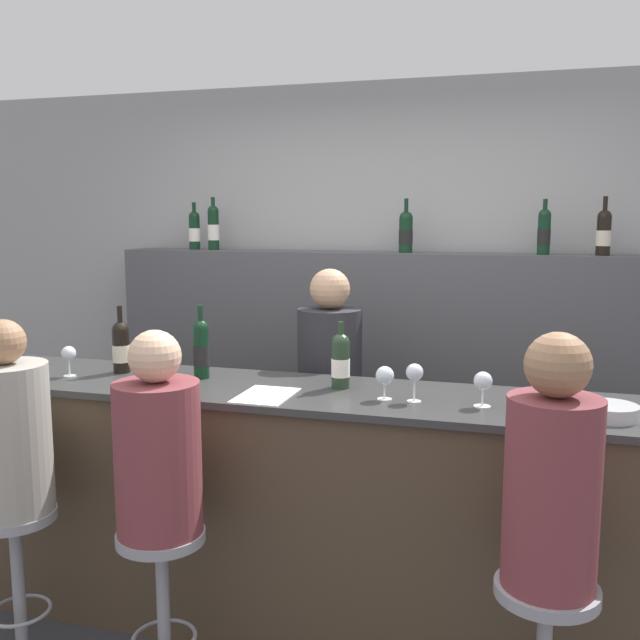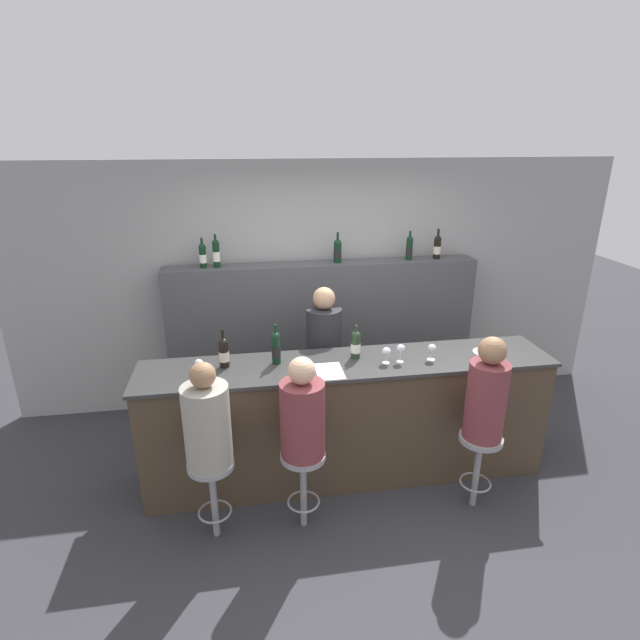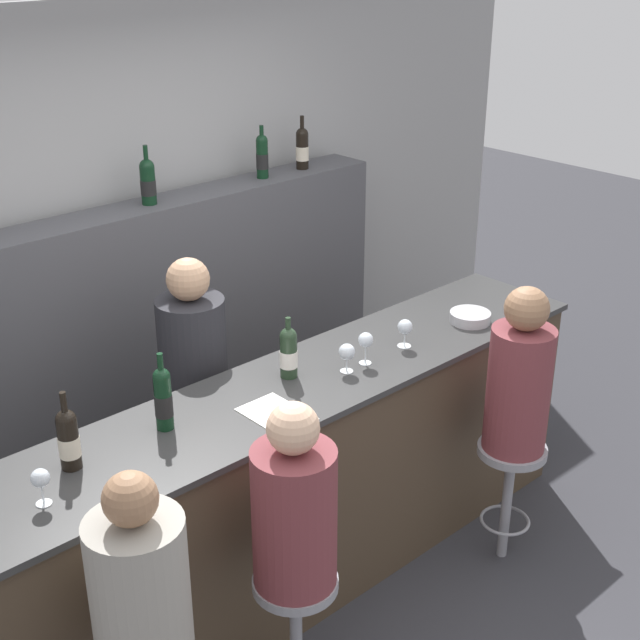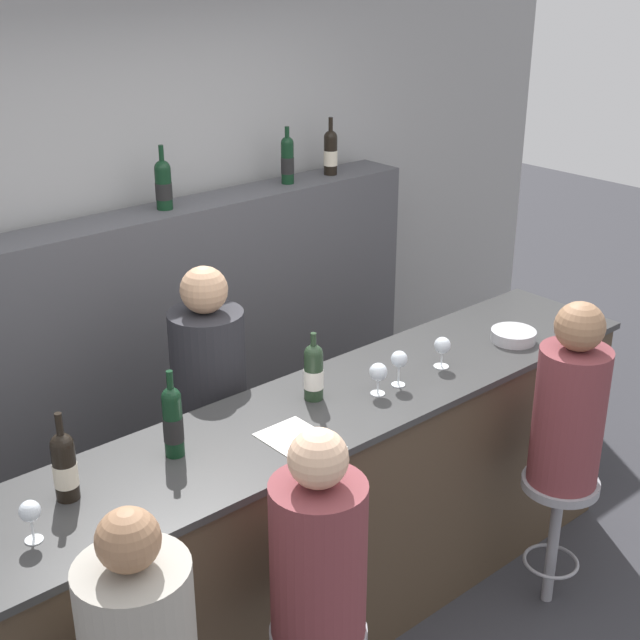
{
  "view_description": "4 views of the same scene",
  "coord_description": "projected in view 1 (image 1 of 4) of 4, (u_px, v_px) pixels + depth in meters",
  "views": [
    {
      "loc": [
        0.84,
        -2.52,
        1.81
      ],
      "look_at": [
        0.02,
        0.23,
        1.39
      ],
      "focal_mm": 40.0,
      "sensor_mm": 36.0,
      "label": 1
    },
    {
      "loc": [
        -0.82,
        -3.31,
        2.81
      ],
      "look_at": [
        -0.23,
        0.32,
        1.45
      ],
      "focal_mm": 28.0,
      "sensor_mm": 36.0,
      "label": 2
    },
    {
      "loc": [
        -2.21,
        -2.32,
        2.94
      ],
      "look_at": [
        0.24,
        0.34,
        1.31
      ],
      "focal_mm": 50.0,
      "sensor_mm": 36.0,
      "label": 3
    },
    {
      "loc": [
        -1.99,
        -2.05,
        2.76
      ],
      "look_at": [
        -0.04,
        0.2,
        1.51
      ],
      "focal_mm": 50.0,
      "sensor_mm": 36.0,
      "label": 4
    }
  ],
  "objects": [
    {
      "name": "wine_bottle_counter_0",
      "position": [
        121.0,
        346.0,
        3.34
      ],
      "size": [
        0.08,
        0.08,
        0.32
      ],
      "color": "black",
      "rests_on": "bar_counter"
    },
    {
      "name": "wine_glass_0",
      "position": [
        69.0,
        354.0,
        3.26
      ],
      "size": [
        0.07,
        0.07,
        0.14
      ],
      "color": "silver",
      "rests_on": "bar_counter"
    },
    {
      "name": "wall_back",
      "position": [
        387.0,
        300.0,
        4.37
      ],
      "size": [
        6.4,
        0.05,
        2.6
      ],
      "color": "#9E9E9E",
      "rests_on": "ground_plane"
    },
    {
      "name": "guest_seated_middle",
      "position": [
        158.0,
        447.0,
        2.62
      ],
      "size": [
        0.32,
        0.32,
        0.76
      ],
      "color": "brown",
      "rests_on": "bar_stool_middle"
    },
    {
      "name": "wine_glass_2",
      "position": [
        415.0,
        374.0,
        2.81
      ],
      "size": [
        0.07,
        0.07,
        0.15
      ],
      "color": "silver",
      "rests_on": "bar_counter"
    },
    {
      "name": "wine_bottle_backbar_3",
      "position": [
        544.0,
        231.0,
        3.84
      ],
      "size": [
        0.07,
        0.07,
        0.3
      ],
      "color": "black",
      "rests_on": "back_bar_cabinet"
    },
    {
      "name": "bar_counter",
      "position": [
        319.0,
        512.0,
        3.08
      ],
      "size": [
        3.39,
        0.62,
        1.08
      ],
      "color": "#473828",
      "rests_on": "ground_plane"
    },
    {
      "name": "tasting_menu",
      "position": [
        266.0,
        395.0,
        2.92
      ],
      "size": [
        0.21,
        0.3,
        0.0
      ],
      "color": "white",
      "rests_on": "bar_counter"
    },
    {
      "name": "back_bar_cabinet",
      "position": [
        379.0,
        387.0,
        4.23
      ],
      "size": [
        3.19,
        0.28,
        1.6
      ],
      "color": "#4C4C51",
      "rests_on": "ground_plane"
    },
    {
      "name": "bar_stool_left",
      "position": [
        16.0,
        546.0,
        2.87
      ],
      "size": [
        0.33,
        0.33,
        0.64
      ],
      "color": "gray",
      "rests_on": "ground_plane"
    },
    {
      "name": "bar_stool_right",
      "position": [
        545.0,
        628.0,
        2.3
      ],
      "size": [
        0.33,
        0.33,
        0.64
      ],
      "color": "gray",
      "rests_on": "ground_plane"
    },
    {
      "name": "bar_stool_middle",
      "position": [
        162.0,
        568.0,
        2.69
      ],
      "size": [
        0.33,
        0.33,
        0.64
      ],
      "color": "gray",
      "rests_on": "ground_plane"
    },
    {
      "name": "wine_bottle_backbar_2",
      "position": [
        406.0,
        231.0,
        4.05
      ],
      "size": [
        0.08,
        0.08,
        0.31
      ],
      "color": "black",
      "rests_on": "back_bar_cabinet"
    },
    {
      "name": "wine_glass_1",
      "position": [
        385.0,
        376.0,
        2.85
      ],
      "size": [
        0.07,
        0.07,
        0.14
      ],
      "color": "silver",
      "rests_on": "bar_counter"
    },
    {
      "name": "wine_bottle_counter_2",
      "position": [
        341.0,
        360.0,
        3.04
      ],
      "size": [
        0.08,
        0.08,
        0.29
      ],
      "color": "#233823",
      "rests_on": "bar_counter"
    },
    {
      "name": "metal_bowl",
      "position": [
        610.0,
        412.0,
        2.59
      ],
      "size": [
        0.21,
        0.21,
        0.05
      ],
      "color": "#B7B7BC",
      "rests_on": "bar_counter"
    },
    {
      "name": "wine_glass_3",
      "position": [
        483.0,
        382.0,
        2.74
      ],
      "size": [
        0.07,
        0.07,
        0.14
      ],
      "color": "silver",
      "rests_on": "bar_counter"
    },
    {
      "name": "wine_bottle_counter_1",
      "position": [
        201.0,
        348.0,
        3.22
      ],
      "size": [
        0.07,
        0.07,
        0.33
      ],
      "color": "black",
      "rests_on": "bar_counter"
    },
    {
      "name": "guest_seated_right",
      "position": [
        552.0,
        476.0,
        2.22
      ],
      "size": [
        0.3,
        0.3,
        0.82
      ],
      "color": "brown",
      "rests_on": "bar_stool_right"
    },
    {
      "name": "bartender",
      "position": [
        330.0,
        433.0,
        3.62
      ],
      "size": [
        0.32,
        0.32,
        1.55
      ],
      "color": "#28282D",
      "rests_on": "ground_plane"
    },
    {
      "name": "wine_bottle_backbar_4",
      "position": [
        604.0,
        232.0,
        3.76
      ],
      "size": [
        0.08,
        0.08,
        0.31
      ],
      "color": "black",
      "rests_on": "back_bar_cabinet"
    },
    {
      "name": "guest_seated_left",
      "position": [
        8.0,
        431.0,
        2.8
      ],
      "size": [
        0.32,
        0.32,
        0.77
      ],
      "color": "gray",
      "rests_on": "bar_stool_left"
    },
    {
      "name": "wine_bottle_backbar_0",
      "position": [
        194.0,
        230.0,
        4.43
      ],
      "size": [
        0.07,
        0.07,
        0.29
      ],
      "color": "black",
      "rests_on": "back_bar_cabinet"
    },
    {
      "name": "wine_bottle_backbar_1",
      "position": [
        213.0,
        227.0,
        4.39
      ],
      "size": [
        0.07,
        0.07,
        0.32
      ],
      "color": "black",
      "rests_on": "back_bar_cabinet"
    }
  ]
}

